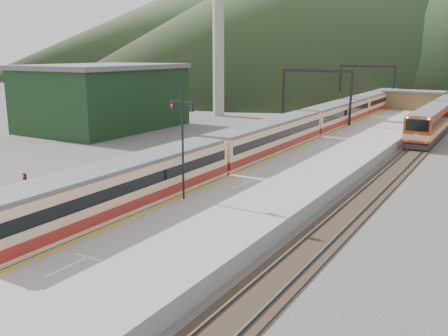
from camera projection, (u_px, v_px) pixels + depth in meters
The scene contains 15 objects.
track_main at pixel (290, 150), 52.59m from camera, with size 2.60×200.00×0.23m.
track_far at pixel (248, 146), 55.05m from camera, with size 2.60×200.00×0.23m.
track_second at pixel (403, 162), 46.94m from camera, with size 2.60×200.00×0.23m.
platform at pixel (336, 155), 48.06m from camera, with size 8.00×100.00×1.00m, color gray.
gantry_near at pixel (316, 88), 65.35m from camera, with size 9.55×0.25×8.00m.
gantry_far at pixel (367, 79), 86.36m from camera, with size 9.55×0.25×8.00m.
warehouse at pixel (104, 97), 67.08m from camera, with size 14.50×20.50×8.60m.
smokestack at pixel (218, 21), 78.51m from camera, with size 1.80×1.80×30.00m, color #9E998E.
station_shed at pixel (414, 100), 81.21m from camera, with size 9.40×4.40×3.10m.
hill_d at pixel (232, 19), 273.47m from camera, with size 200.00×200.00×55.00m, color #344C28.
main_train at pixel (308, 126), 56.37m from camera, with size 3.01×82.39×3.67m.
second_train at pixel (442, 115), 67.41m from camera, with size 2.77×37.81×3.39m.
signal_mast at pixel (183, 135), 31.16m from camera, with size 2.15×0.70×6.83m.
short_signal_b at pixel (217, 151), 45.12m from camera, with size 0.25×0.21×2.27m.
short_signal_c at pixel (25, 185), 33.59m from camera, with size 0.23×0.18×2.27m.
Camera 1 is at (20.04, -8.10, 10.22)m, focal length 40.00 mm.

